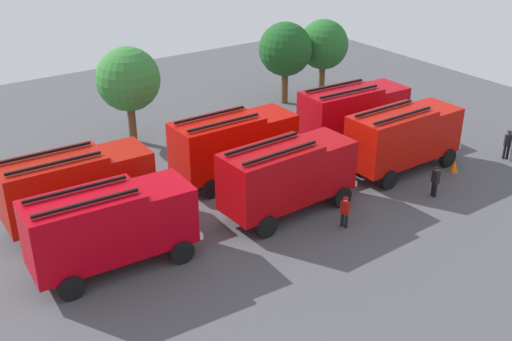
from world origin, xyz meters
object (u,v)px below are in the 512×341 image
at_px(firefighter_1, 393,103).
at_px(traffic_cone_0, 454,166).
at_px(fire_truck_5, 353,111).
at_px(firefighter_0, 508,143).
at_px(tree_0, 128,80).
at_px(fire_truck_1, 287,174).
at_px(fire_truck_3, 77,185).
at_px(fire_truck_4, 234,143).
at_px(firefighter_3, 435,180).
at_px(tree_2, 323,45).
at_px(fire_truck_0, 110,225).
at_px(firefighter_2, 345,211).
at_px(tree_1, 285,49).
at_px(fire_truck_2, 403,136).

height_order(firefighter_1, traffic_cone_0, firefighter_1).
bearing_deg(fire_truck_5, firefighter_0, -46.67).
height_order(firefighter_0, tree_0, tree_0).
distance_m(fire_truck_1, fire_truck_3, 10.13).
xyz_separation_m(fire_truck_4, firefighter_1, (14.63, 2.10, -1.23)).
height_order(tree_0, traffic_cone_0, tree_0).
bearing_deg(tree_0, firefighter_1, -19.31).
bearing_deg(firefighter_1, firefighter_3, 70.78).
bearing_deg(firefighter_0, tree_2, 44.34).
height_order(fire_truck_0, firefighter_2, fire_truck_0).
bearing_deg(firefighter_3, traffic_cone_0, -145.85).
height_order(fire_truck_4, traffic_cone_0, fire_truck_4).
relative_size(firefighter_3, tree_1, 0.28).
xyz_separation_m(firefighter_0, tree_2, (-1.38, 15.50, 2.88)).
bearing_deg(firefighter_0, firefighter_2, 131.31).
bearing_deg(firefighter_2, traffic_cone_0, -12.04).
bearing_deg(fire_truck_0, tree_1, 36.85).
xyz_separation_m(fire_truck_5, tree_1, (1.15, 8.58, 1.89)).
bearing_deg(firefighter_2, tree_1, 43.79).
xyz_separation_m(firefighter_3, traffic_cone_0, (3.29, 1.36, -0.59)).
xyz_separation_m(fire_truck_2, firefighter_1, (6.21, 6.64, -1.23)).
distance_m(fire_truck_0, tree_2, 25.97).
distance_m(fire_truck_2, firefighter_0, 6.97).
xyz_separation_m(fire_truck_2, firefighter_3, (-0.86, -3.23, -1.21)).
bearing_deg(firefighter_1, firefighter_2, 52.45).
height_order(fire_truck_2, tree_0, tree_0).
bearing_deg(firefighter_3, fire_truck_4, -34.12).
distance_m(fire_truck_5, traffic_cone_0, 6.96).
bearing_deg(tree_0, fire_truck_5, -35.68).
bearing_deg(fire_truck_5, fire_truck_0, -163.81).
distance_m(fire_truck_0, tree_0, 14.21).
bearing_deg(tree_1, fire_truck_4, -139.23).
relative_size(firefighter_0, tree_0, 0.29).
distance_m(fire_truck_5, firefighter_0, 9.31).
xyz_separation_m(fire_truck_1, fire_truck_2, (8.34, 0.20, 0.00)).
xyz_separation_m(firefighter_0, tree_0, (-17.30, 15.05, 3.12)).
height_order(firefighter_0, firefighter_1, firefighter_0).
height_order(fire_truck_1, firefighter_3, fire_truck_1).
xyz_separation_m(tree_0, tree_2, (15.92, 0.45, -0.24)).
bearing_deg(fire_truck_4, fire_truck_1, -89.44).
distance_m(firefighter_3, tree_0, 19.01).
distance_m(fire_truck_1, tree_2, 18.92).
distance_m(fire_truck_5, firefighter_1, 6.31).
height_order(firefighter_3, traffic_cone_0, firefighter_3).
height_order(fire_truck_0, fire_truck_4, same).
xyz_separation_m(fire_truck_1, firefighter_2, (1.43, -2.72, -1.27)).
bearing_deg(fire_truck_4, firefighter_3, -46.24).
relative_size(fire_truck_3, tree_2, 1.25).
distance_m(fire_truck_0, fire_truck_2, 17.42).
distance_m(fire_truck_3, firefighter_0, 24.75).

